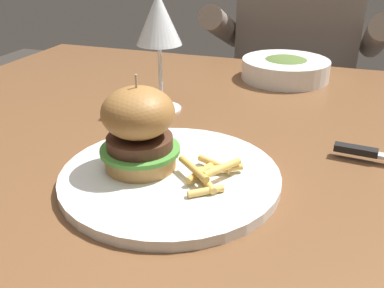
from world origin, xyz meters
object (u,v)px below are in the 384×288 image
burger_sandwich (139,128)px  wine_glass (159,23)px  main_plate (170,176)px  soup_bowl (285,68)px  diner_person (292,94)px

burger_sandwich → wine_glass: 0.26m
main_plate → soup_bowl: size_ratio=1.47×
wine_glass → diner_person: size_ratio=0.18×
main_plate → diner_person: (0.06, 0.94, -0.18)m
soup_bowl → diner_person: (-0.01, 0.42, -0.20)m
burger_sandwich → soup_bowl: bearing=76.8°
soup_bowl → main_plate: bearing=-98.5°
burger_sandwich → wine_glass: bearing=106.4°
main_plate → burger_sandwich: 0.08m
main_plate → diner_person: size_ratio=0.25×
main_plate → wine_glass: bearing=115.2°
diner_person → wine_glass: bearing=-104.1°
burger_sandwich → wine_glass: (-0.07, 0.24, 0.09)m
main_plate → wine_glass: (-0.11, 0.24, 0.15)m
wine_glass → main_plate: bearing=-64.8°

